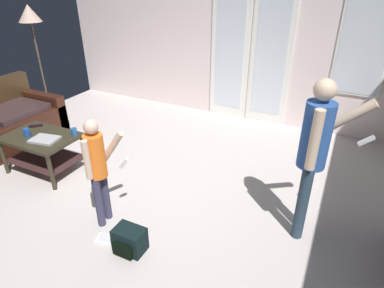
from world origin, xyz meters
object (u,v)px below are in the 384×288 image
at_px(person_adult, 315,149).
at_px(floor_lamp, 30,20).
at_px(cup_near_edge, 27,133).
at_px(cup_by_laptop, 74,132).
at_px(laptop_closed, 45,139).
at_px(tv_remote_black, 36,126).
at_px(person_child, 98,165).
at_px(loose_keyboard, 118,241).
at_px(backpack, 129,240).
at_px(coffee_table, 42,146).

distance_m(person_adult, floor_lamp, 4.81).
xyz_separation_m(cup_near_edge, cup_by_laptop, (0.49, 0.29, -0.01)).
relative_size(laptop_closed, cup_near_edge, 2.94).
relative_size(cup_by_laptop, tv_remote_black, 0.53).
relative_size(person_child, laptop_closed, 3.62).
bearing_deg(floor_lamp, person_child, -33.80).
relative_size(floor_lamp, loose_keyboard, 4.03).
relative_size(backpack, loose_keyboard, 0.62).
bearing_deg(coffee_table, backpack, -20.64).
bearing_deg(floor_lamp, laptop_closed, -42.43).
distance_m(cup_near_edge, cup_by_laptop, 0.57).
bearing_deg(cup_by_laptop, coffee_table, -150.37).
bearing_deg(person_child, cup_by_laptop, 145.29).
relative_size(backpack, tv_remote_black, 1.68).
xyz_separation_m(coffee_table, backpack, (1.79, -0.67, -0.25)).
relative_size(coffee_table, backpack, 3.12).
height_order(coffee_table, floor_lamp, floor_lamp).
bearing_deg(backpack, coffee_table, 159.36).
bearing_deg(coffee_table, cup_near_edge, -146.48).
relative_size(coffee_table, person_adult, 0.57).
xyz_separation_m(person_adult, cup_by_laptop, (-2.80, -0.07, -0.40)).
bearing_deg(tv_remote_black, cup_near_edge, -101.55).
xyz_separation_m(coffee_table, laptop_closed, (0.15, -0.06, 0.15)).
height_order(person_child, floor_lamp, floor_lamp).
bearing_deg(floor_lamp, backpack, -32.72).
distance_m(laptop_closed, cup_by_laptop, 0.35).
distance_m(loose_keyboard, cup_near_edge, 1.91).
bearing_deg(loose_keyboard, person_child, 147.62).
height_order(person_child, tv_remote_black, person_child).
bearing_deg(backpack, tv_remote_black, 157.66).
xyz_separation_m(backpack, cup_by_laptop, (-1.42, 0.89, 0.43)).
height_order(person_adult, person_child, person_adult).
height_order(backpack, cup_near_edge, cup_near_edge).
relative_size(loose_keyboard, cup_by_laptop, 5.07).
distance_m(floor_lamp, laptop_closed, 2.46).
relative_size(person_child, floor_lamp, 0.62).
distance_m(coffee_table, tv_remote_black, 0.35).
relative_size(person_adult, cup_near_edge, 14.56).
relative_size(person_child, tv_remote_black, 6.77).
xyz_separation_m(coffee_table, cup_near_edge, (-0.12, -0.08, 0.19)).
xyz_separation_m(loose_keyboard, laptop_closed, (-1.47, 0.58, 0.50)).
height_order(coffee_table, backpack, coffee_table).
bearing_deg(cup_near_edge, floor_lamp, 131.99).
distance_m(loose_keyboard, tv_remote_black, 2.12).
xyz_separation_m(person_child, laptop_closed, (-1.17, 0.39, -0.17)).
bearing_deg(person_child, backpack, -25.63).
xyz_separation_m(person_adult, loose_keyboard, (-1.54, -0.92, -0.93)).
distance_m(coffee_table, backpack, 1.93).
relative_size(floor_lamp, cup_by_laptop, 20.47).
bearing_deg(person_adult, backpack, -145.11).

